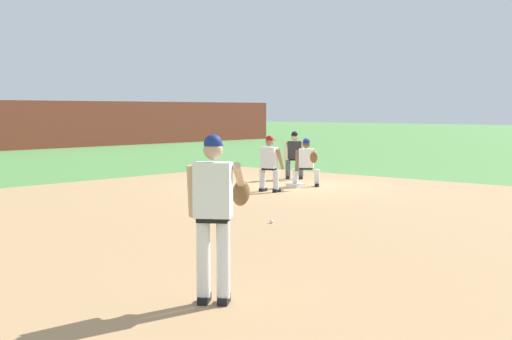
{
  "coord_description": "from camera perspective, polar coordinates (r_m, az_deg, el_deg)",
  "views": [
    {
      "loc": [
        -15.34,
        -12.16,
        2.13
      ],
      "look_at": [
        -6.96,
        -4.72,
        1.17
      ],
      "focal_mm": 50.0,
      "sensor_mm": 36.0,
      "label": 1
    }
  ],
  "objects": [
    {
      "name": "pitcher",
      "position": [
        7.75,
        -3.29,
        -3.05
      ],
      "size": [
        0.85,
        0.57,
        1.86
      ],
      "color": "black",
      "rests_on": "ground"
    },
    {
      "name": "first_baseman",
      "position": [
        19.6,
        4.09,
        0.78
      ],
      "size": [
        0.81,
        1.04,
        1.34
      ],
      "color": "black",
      "rests_on": "ground"
    },
    {
      "name": "ground_plane",
      "position": [
        19.69,
        3.16,
        -1.33
      ],
      "size": [
        160.0,
        160.0,
        0.0
      ],
      "primitive_type": "plane",
      "color": "#518942"
    },
    {
      "name": "first_base_bag",
      "position": [
        19.68,
        3.16,
        -1.2
      ],
      "size": [
        0.38,
        0.38,
        0.09
      ],
      "primitive_type": "cube",
      "color": "white",
      "rests_on": "ground"
    },
    {
      "name": "baseball",
      "position": [
        13.34,
        1.25,
        -4.14
      ],
      "size": [
        0.07,
        0.07,
        0.07
      ],
      "primitive_type": "sphere",
      "color": "white",
      "rests_on": "ground"
    },
    {
      "name": "baserunner",
      "position": [
        18.31,
        1.08,
        0.7
      ],
      "size": [
        0.52,
        0.64,
        1.46
      ],
      "color": "black",
      "rests_on": "ground"
    },
    {
      "name": "umpire",
      "position": [
        21.75,
        3.1,
        1.35
      ],
      "size": [
        0.64,
        0.68,
        1.46
      ],
      "color": "black",
      "rests_on": "ground"
    },
    {
      "name": "infield_dirt_patch",
      "position": [
        13.75,
        1.3,
        -4.0
      ],
      "size": [
        18.0,
        18.0,
        0.01
      ],
      "primitive_type": "cube",
      "color": "tan",
      "rests_on": "ground"
    }
  ]
}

